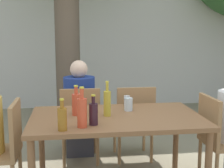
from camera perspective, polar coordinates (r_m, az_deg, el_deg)
The scene contains 14 objects.
cafe_building_wall at distance 6.31m, azimuth -3.92°, elevation 8.47°, with size 10.00×0.08×2.80m.
dining_table_front at distance 2.92m, azimuth 0.78°, elevation -7.27°, with size 1.58×0.94×0.75m.
patio_chair_0 at distance 3.01m, azimuth -19.20°, elevation -10.57°, with size 0.44×0.44×0.90m.
patio_chair_1 at distance 3.27m, azimuth 18.98°, elevation -8.91°, with size 0.44×0.44×0.90m.
patio_chair_2 at distance 3.61m, azimuth -5.85°, elevation -6.69°, with size 0.44×0.44×0.90m.
patio_chair_3 at distance 3.68m, azimuth 4.07°, elevation -6.34°, with size 0.44×0.44×0.90m.
person_seated_2 at distance 3.83m, azimuth -5.97°, elevation -5.35°, with size 0.37×0.58×1.19m.
soda_bottle_0 at distance 2.92m, azimuth -6.55°, elevation -3.58°, with size 0.08×0.08×0.28m.
amber_bottle_1 at distance 2.49m, azimuth -9.08°, elevation -6.21°, with size 0.07×0.07×0.26m.
oil_cruet_2 at distance 2.87m, azimuth -0.89°, elevation -3.41°, with size 0.07×0.07×0.33m.
wine_bottle_3 at distance 2.61m, azimuth -3.41°, elevation -5.36°, with size 0.08×0.08×0.26m.
soda_bottle_4 at distance 2.55m, azimuth -5.49°, elevation -5.06°, with size 0.08×0.08×0.33m.
drinking_glass_0 at distance 3.28m, azimuth 2.75°, elevation -3.07°, with size 0.06×0.06×0.11m.
drinking_glass_1 at distance 3.08m, azimuth 3.02°, elevation -3.72°, with size 0.08×0.08×0.13m.
Camera 1 is at (-0.41, -2.77, 1.52)m, focal length 50.00 mm.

